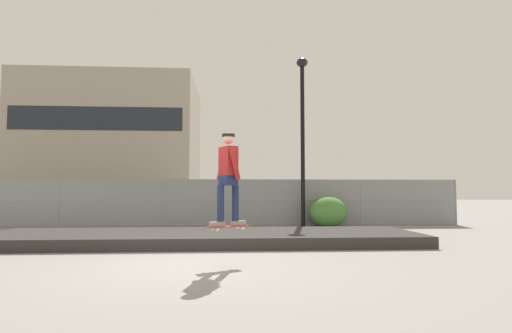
# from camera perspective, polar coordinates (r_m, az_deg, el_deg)

# --- Properties ---
(ground_plane) EXTENTS (120.00, 120.00, 0.00)m
(ground_plane) POSITION_cam_1_polar(r_m,az_deg,el_deg) (7.59, -8.81, -13.81)
(ground_plane) COLOR gray
(gravel_berm) EXTENTS (11.11, 3.05, 0.29)m
(gravel_berm) POSITION_cam_1_polar(r_m,az_deg,el_deg) (10.79, -7.26, -10.02)
(gravel_berm) COLOR #33302D
(gravel_berm) RESTS_ON ground_plane
(skateboard) EXTENTS (0.80, 0.56, 0.07)m
(skateboard) POSITION_cam_1_polar(r_m,az_deg,el_deg) (7.44, -4.02, -8.57)
(skateboard) COLOR #B22D2D
(skater) EXTENTS (0.68, 0.62, 1.73)m
(skater) POSITION_cam_1_polar(r_m,az_deg,el_deg) (7.42, -3.98, -0.91)
(skater) COLOR gray
(skater) RESTS_ON skateboard
(chain_fence) EXTENTS (19.91, 0.06, 1.85)m
(chain_fence) POSITION_cam_1_polar(r_m,az_deg,el_deg) (15.92, -6.10, -5.13)
(chain_fence) COLOR gray
(chain_fence) RESTS_ON ground_plane
(street_lamp) EXTENTS (0.44, 0.44, 6.64)m
(street_lamp) POSITION_cam_1_polar(r_m,az_deg,el_deg) (15.85, 6.64, 6.53)
(street_lamp) COLOR black
(street_lamp) RESTS_ON ground_plane
(parked_car_near) EXTENTS (4.51, 2.17, 1.66)m
(parked_car_near) POSITION_cam_1_polar(r_m,az_deg,el_deg) (20.22, -20.37, -4.87)
(parked_car_near) COLOR #566B4C
(parked_car_near) RESTS_ON ground_plane
(library_building) EXTENTS (19.50, 14.95, 14.61)m
(library_building) POSITION_cam_1_polar(r_m,az_deg,el_deg) (52.21, -19.35, 3.10)
(library_building) COLOR #9E9384
(library_building) RESTS_ON ground_plane
(shrub_left) EXTENTS (1.49, 1.22, 1.15)m
(shrub_left) POSITION_cam_1_polar(r_m,az_deg,el_deg) (15.79, 10.27, -6.39)
(shrub_left) COLOR #477F38
(shrub_left) RESTS_ON ground_plane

